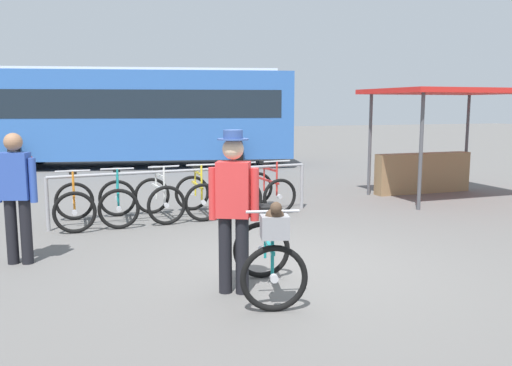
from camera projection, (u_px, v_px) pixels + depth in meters
name	position (u px, v px, depth m)	size (l,w,h in m)	color
ground_plane	(288.00, 267.00, 6.56)	(80.00, 80.00, 0.00)	#605E5B
bike_rack_rail	(187.00, 179.00, 9.25)	(4.59, 0.50, 0.88)	#99999E
racked_bike_orange	(74.00, 204.00, 8.71)	(0.67, 1.08, 0.97)	black
racked_bike_teal	(118.00, 201.00, 9.00)	(0.71, 1.14, 0.97)	black
racked_bike_white	(159.00, 198.00, 9.28)	(0.77, 1.15, 0.97)	black
racked_bike_yellow	(197.00, 195.00, 9.56)	(0.68, 1.11, 0.97)	black
racked_bike_black	(234.00, 193.00, 9.84)	(0.79, 1.16, 0.97)	black
racked_bike_red	(268.00, 190.00, 10.12)	(0.75, 1.16, 0.98)	black
featured_bicycle	(269.00, 252.00, 5.47)	(0.88, 1.25, 1.09)	black
person_with_featured_bike	(233.00, 205.00, 5.54)	(0.48, 0.33, 1.72)	black
pedestrian_with_backpack	(17.00, 190.00, 6.60)	(0.51, 0.41, 1.64)	black
bus_distant	(133.00, 112.00, 17.04)	(10.30, 4.66, 3.08)	#3366B7
market_stall	(437.00, 132.00, 11.53)	(3.13, 2.34, 2.30)	#4C4C51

